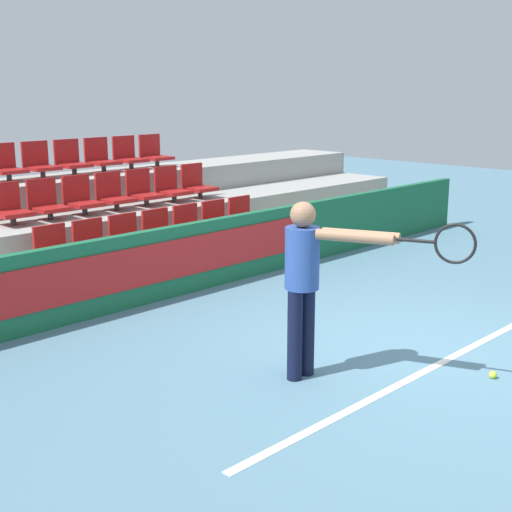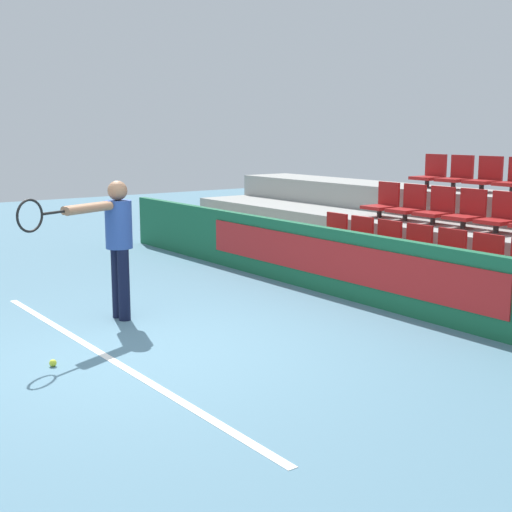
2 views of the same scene
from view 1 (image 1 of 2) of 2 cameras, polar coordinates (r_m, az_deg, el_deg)
name	(u,v)px [view 1 (image 1 of 2)]	position (r m, az deg, el deg)	size (l,w,h in m)	color
ground_plane	(412,352)	(7.00, 12.39, -7.54)	(30.00, 30.00, 0.00)	slate
court_baseline	(444,361)	(6.84, 14.79, -8.15)	(5.49, 0.08, 0.01)	white
barrier_wall	(197,256)	(8.80, -4.74, -0.01)	(11.81, 0.14, 0.85)	#19603D
bleacher_tier_front	(168,265)	(9.33, -7.05, -0.75)	(11.41, 1.05, 0.40)	#9E9E99
bleacher_tier_middle	(120,239)	(10.11, -10.79, 1.37)	(11.41, 1.05, 0.79)	#9E9E99
bleacher_tier_back	(79,215)	(10.93, -13.98, 3.17)	(11.41, 1.05, 1.19)	#9E9E99
stadium_chair_0	(56,252)	(8.50, -15.74, 0.32)	(0.40, 0.43, 0.52)	#333333
stadium_chair_1	(94,245)	(8.76, -12.86, 0.87)	(0.40, 0.43, 0.52)	#333333
stadium_chair_2	(129,239)	(9.04, -10.15, 1.38)	(0.40, 0.43, 0.52)	#333333
stadium_chair_3	(161,233)	(9.33, -7.60, 1.85)	(0.40, 0.43, 0.52)	#333333
stadium_chair_4	(191,227)	(9.65, -5.22, 2.30)	(0.40, 0.43, 0.52)	#333333
stadium_chair_5	(219,222)	(9.98, -2.98, 2.71)	(0.40, 0.43, 0.52)	#333333
stadium_chair_6	(245,218)	(10.32, -0.89, 3.09)	(0.40, 0.43, 0.52)	#333333
stadium_chair_7	(9,207)	(9.34, -19.12, 3.71)	(0.40, 0.43, 0.52)	#333333
stadium_chair_8	(47,203)	(9.57, -16.40, 4.13)	(0.40, 0.43, 0.52)	#333333
stadium_chair_9	(81,198)	(9.83, -13.81, 4.51)	(0.40, 0.43, 0.52)	#333333
stadium_chair_10	(113,194)	(10.10, -11.35, 4.87)	(0.40, 0.43, 0.52)	#333333
stadium_chair_11	(143,190)	(10.39, -9.02, 5.21)	(0.40, 0.43, 0.52)	#333333
stadium_chair_12	(171,187)	(10.70, -6.82, 5.51)	(0.40, 0.43, 0.52)	#333333
stadium_chair_13	(197,184)	(11.02, -4.75, 5.79)	(0.40, 0.43, 0.52)	#333333
stadium_chair_15	(6,165)	(10.45, -19.39, 6.85)	(0.40, 0.43, 0.52)	#333333
stadium_chair_16	(40,163)	(10.68, -16.93, 7.16)	(0.40, 0.43, 0.52)	#333333
stadium_chair_17	(71,160)	(10.93, -14.58, 7.44)	(0.40, 0.43, 0.52)	#333333
stadium_chair_18	(101,158)	(11.20, -12.33, 7.69)	(0.40, 0.43, 0.52)	#333333
stadium_chair_19	(128,155)	(11.49, -10.19, 7.93)	(0.40, 0.43, 0.52)	#333333
stadium_chair_20	(154,153)	(11.79, -8.15, 8.14)	(0.40, 0.43, 0.52)	#333333
tennis_player	(312,273)	(5.99, 4.47, -1.34)	(0.71, 1.43, 1.54)	black
tennis_ball	(493,375)	(6.59, 18.42, -9.00)	(0.07, 0.07, 0.07)	#CCDB33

